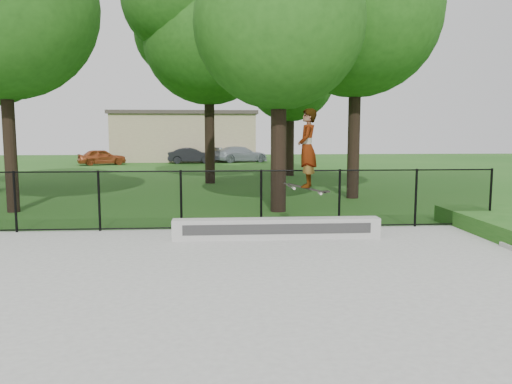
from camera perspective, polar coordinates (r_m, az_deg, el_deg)
ground at (r=7.01m, az=-12.15°, el=-14.08°), size 100.00×100.00×0.00m
concrete_slab at (r=7.00m, az=-12.16°, el=-13.85°), size 14.00×12.00×0.06m
grind_ledge at (r=11.47m, az=2.39°, el=-4.18°), size 4.75×0.40×0.47m
car_a at (r=40.01m, az=-17.20°, el=3.84°), size 3.82×2.67×1.21m
car_b at (r=40.55m, az=-7.37°, el=4.15°), size 3.51×1.53×1.25m
car_c at (r=41.69m, az=-1.74°, el=4.33°), size 4.57×3.24×1.32m
skater_airborne at (r=11.15m, az=5.88°, el=4.85°), size 0.82×0.71×1.93m
chainlink_fence at (r=12.53m, az=-8.56°, el=-0.91°), size 16.06×0.06×1.50m
tree_row at (r=21.07m, az=-7.34°, el=17.53°), size 20.51×18.15×10.03m
distant_building at (r=44.58m, az=-8.07°, el=6.36°), size 12.40×6.40×4.30m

